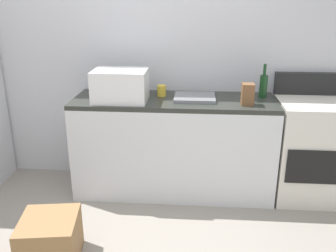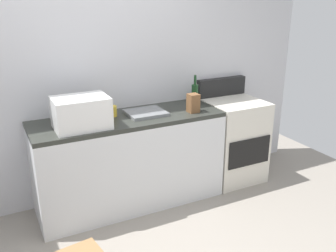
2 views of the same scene
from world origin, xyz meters
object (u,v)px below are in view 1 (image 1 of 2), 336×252
Objects in this scene: wine_bottle at (263,85)px; cardboard_box_large at (50,240)px; stove_oven at (308,148)px; microwave at (120,86)px; coffee_mug at (162,91)px; knife_block at (248,94)px.

wine_bottle reaches higher than cardboard_box_large.
stove_oven is 1.78m from microwave.
wine_bottle is at bearing 1.96° from coffee_mug.
wine_bottle is 0.91m from coffee_mug.
wine_bottle reaches higher than coffee_mug.
stove_oven is 2.31m from cardboard_box_large.
knife_block is 1.89m from cardboard_box_large.
coffee_mug is at bearing -178.04° from wine_bottle.
knife_block is at bearing -16.82° from coffee_mug.
stove_oven is at bearing 13.52° from knife_block.
knife_block is 0.45× the size of cardboard_box_large.
cardboard_box_large is at bearing -142.74° from wine_bottle.
wine_bottle reaches higher than knife_block.
microwave is 2.56× the size of knife_block.
coffee_mug is (0.34, 0.18, -0.09)m from microwave.
coffee_mug is at bearing 60.23° from cardboard_box_large.
wine_bottle is at bearing 165.41° from stove_oven.
microwave reaches higher than cardboard_box_large.
coffee_mug reaches higher than cardboard_box_large.
knife_block reaches higher than cardboard_box_large.
stove_oven is at bearing -3.44° from coffee_mug.
wine_bottle reaches higher than stove_oven.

